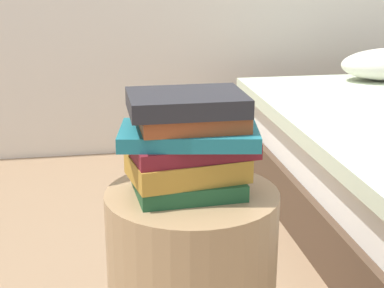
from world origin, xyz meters
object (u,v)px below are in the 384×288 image
Objects in this scene: book_ochre at (187,167)px; book_charcoal at (187,103)px; book_teal at (189,135)px; book_rust at (191,119)px; book_maroon at (190,147)px; book_forest at (188,185)px.

book_ochre is 0.15m from book_charcoal.
book_rust is (0.01, 0.01, 0.03)m from book_teal.
book_ochre is at bearing -175.32° from book_rust.
book_charcoal is at bearing -126.98° from book_maroon.
book_rust is (0.00, -0.01, 0.07)m from book_maroon.
book_forest is 0.78× the size of book_teal.
book_forest is at bearing -131.18° from book_maroon.
book_charcoal reaches higher than book_teal.
book_teal is 1.19× the size of book_charcoal.
book_charcoal reaches higher than book_maroon.
book_teal is at bearing -89.44° from book_forest.
book_charcoal is at bearing 135.51° from book_teal.
book_maroon is at bearing 60.80° from book_charcoal.
book_forest is 0.19m from book_charcoal.
book_forest is 0.86× the size of book_maroon.
book_ochre is at bearing 1.99° from book_charcoal.
book_forest is at bearing 64.93° from book_ochre.
book_charcoal is at bearing 172.94° from book_ochre.
book_charcoal is at bearing -116.36° from book_forest.
book_maroon is 1.18× the size of book_rust.
book_maroon is at bearing 86.05° from book_teal.
book_rust reaches higher than book_forest.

